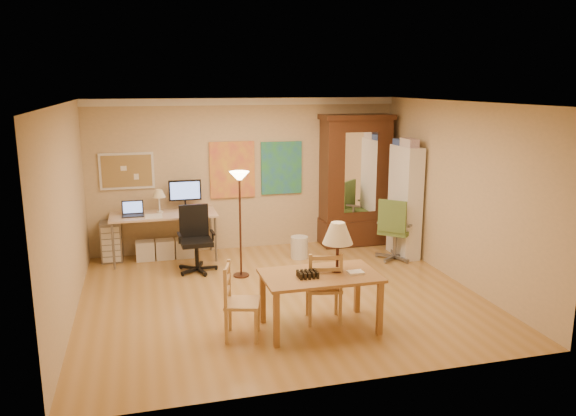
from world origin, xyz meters
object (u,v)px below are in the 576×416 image
object	(u,v)px
dining_table	(327,263)
office_chair_green	(394,243)
computer_desk	(166,231)
armoire	(355,189)
office_chair_black	(197,254)
bookshelf	(405,202)

from	to	relation	value
dining_table	office_chair_green	world-z (taller)	dining_table
computer_desk	armoire	xyz separation A→B (m)	(3.45, 0.08, 0.56)
office_chair_black	office_chair_green	xyz separation A→B (m)	(3.32, -0.28, 0.00)
dining_table	bookshelf	xyz separation A→B (m)	(2.26, 2.48, 0.12)
dining_table	armoire	xyz separation A→B (m)	(1.70, 3.41, 0.21)
dining_table	office_chair_black	xyz separation A→B (m)	(-1.32, 2.55, -0.55)
computer_desk	armoire	bearing A→B (deg)	1.30
computer_desk	office_chair_black	size ratio (longest dim) A/B	1.67
office_chair_black	armoire	xyz separation A→B (m)	(3.02, 0.86, 0.77)
office_chair_green	armoire	bearing A→B (deg)	104.72
armoire	bookshelf	bearing A→B (deg)	-58.86
dining_table	computer_desk	distance (m)	3.78
office_chair_black	bookshelf	size ratio (longest dim) A/B	0.55
office_chair_black	office_chair_green	size ratio (longest dim) A/B	0.98
bookshelf	office_chair_green	bearing A→B (deg)	-141.99
office_chair_black	dining_table	bearing A→B (deg)	-62.60
computer_desk	armoire	world-z (taller)	armoire
office_chair_green	armoire	distance (m)	1.40
dining_table	bookshelf	world-z (taller)	bookshelf
dining_table	bookshelf	bearing A→B (deg)	47.74
dining_table	office_chair_green	bearing A→B (deg)	48.81
dining_table	computer_desk	xyz separation A→B (m)	(-1.75, 3.34, -0.35)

